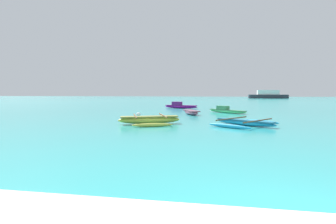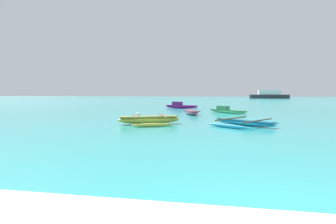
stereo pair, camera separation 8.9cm
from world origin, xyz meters
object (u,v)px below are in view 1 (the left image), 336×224
object	(u,v)px
moored_boat_3	(191,112)
moored_boat_0	(149,120)
moored_boat_1	(180,106)
moored_boat_4	(226,110)
mooring_buoy_1	(138,115)
distant_ferry	(268,95)
moored_boat_2	(245,122)

from	to	relation	value
moored_boat_3	moored_boat_0	bearing A→B (deg)	-39.15
moored_boat_1	moored_boat_4	distance (m)	7.93
moored_boat_0	moored_boat_1	xyz separation A→B (m)	(-0.11, 15.31, 0.03)
moored_boat_3	moored_boat_4	distance (m)	3.72
moored_boat_0	moored_boat_4	xyz separation A→B (m)	(4.80, 9.08, -0.02)
moored_boat_0	mooring_buoy_1	distance (m)	4.56
moored_boat_4	distant_ferry	distance (m)	65.97
moored_boat_4	distant_ferry	bearing A→B (deg)	120.57
moored_boat_2	moored_boat_3	size ratio (longest dim) A/B	1.53
moored_boat_2	moored_boat_3	xyz separation A→B (m)	(-3.51, 6.64, 0.04)
moored_boat_2	moored_boat_4	world-z (taller)	moored_boat_4
moored_boat_1	moored_boat_3	world-z (taller)	moored_boat_1
moored_boat_4	mooring_buoy_1	size ratio (longest dim) A/B	10.39
distant_ferry	mooring_buoy_1	bearing A→B (deg)	-108.21
moored_boat_3	mooring_buoy_1	distance (m)	4.57
moored_boat_2	moored_boat_4	distance (m)	8.92
mooring_buoy_1	distant_ferry	distance (m)	72.56
moored_boat_2	moored_boat_3	world-z (taller)	same
mooring_buoy_1	distant_ferry	size ratio (longest dim) A/B	0.03
moored_boat_1	moored_boat_4	size ratio (longest dim) A/B	1.20
moored_boat_2	mooring_buoy_1	size ratio (longest dim) A/B	12.77
moored_boat_2	mooring_buoy_1	distance (m)	8.25
distant_ferry	moored_boat_3	bearing A→B (deg)	-105.96
moored_boat_3	mooring_buoy_1	bearing A→B (deg)	-78.42
moored_boat_2	distant_ferry	world-z (taller)	distant_ferry
moored_boat_0	moored_boat_1	size ratio (longest dim) A/B	0.89
moored_boat_1	distant_ferry	xyz separation A→B (m)	(20.91, 57.77, 0.79)
mooring_buoy_1	moored_boat_2	bearing A→B (deg)	-28.82
moored_boat_1	distant_ferry	bearing A→B (deg)	84.38
moored_boat_0	moored_boat_2	bearing A→B (deg)	-18.40
moored_boat_2	mooring_buoy_1	world-z (taller)	moored_boat_2
moored_boat_1	distant_ferry	world-z (taller)	distant_ferry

